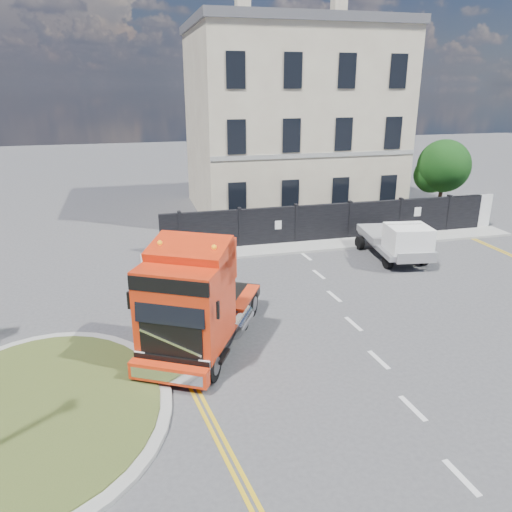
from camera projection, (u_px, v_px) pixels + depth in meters
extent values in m
plane|color=#424244|center=(269.00, 329.00, 17.07)|extent=(120.00, 120.00, 0.00)
cylinder|color=#989893|center=(37.00, 412.00, 12.65)|extent=(6.80, 6.80, 0.12)
cylinder|color=#38441B|center=(36.00, 409.00, 12.63)|extent=(6.20, 6.20, 0.05)
cube|color=black|center=(332.00, 222.00, 26.40)|extent=(18.00, 0.25, 2.00)
cube|color=silver|center=(470.00, 213.00, 28.41)|extent=(2.60, 0.12, 2.00)
cube|color=beige|center=(289.00, 124.00, 31.80)|extent=(12.00, 10.00, 11.00)
cube|color=#505055|center=(292.00, 26.00, 29.92)|extent=(12.30, 10.30, 0.50)
cube|color=beige|center=(243.00, 10.00, 28.97)|extent=(0.80, 0.80, 1.60)
cube|color=beige|center=(339.00, 14.00, 30.39)|extent=(0.80, 0.80, 1.60)
cylinder|color=#382619|center=(440.00, 198.00, 31.09)|extent=(0.24, 0.24, 2.40)
sphere|color=#11330F|center=(444.00, 166.00, 30.44)|extent=(3.20, 3.20, 3.20)
sphere|color=#11330F|center=(432.00, 175.00, 30.88)|extent=(2.20, 2.20, 2.20)
cube|color=#989893|center=(337.00, 244.00, 25.88)|extent=(20.00, 1.60, 0.12)
cube|color=black|center=(206.00, 319.00, 16.24)|extent=(4.69, 6.08, 0.41)
cube|color=red|center=(186.00, 303.00, 14.37)|extent=(3.12, 3.16, 2.54)
cube|color=red|center=(197.00, 258.00, 14.91)|extent=(2.38, 1.80, 1.27)
cube|color=black|center=(169.00, 308.00, 13.19)|extent=(1.78, 1.00, 0.95)
cube|color=red|center=(169.00, 373.00, 13.52)|extent=(2.14, 1.37, 0.50)
cylinder|color=black|center=(148.00, 356.00, 14.42)|extent=(0.71, 0.97, 0.94)
cylinder|color=gray|center=(148.00, 356.00, 14.42)|extent=(0.54, 0.61, 0.52)
cylinder|color=black|center=(212.00, 365.00, 13.96)|extent=(0.71, 0.97, 0.94)
cylinder|color=gray|center=(212.00, 365.00, 13.96)|extent=(0.54, 0.61, 0.52)
cylinder|color=black|center=(189.00, 310.00, 17.37)|extent=(0.71, 0.97, 0.94)
cylinder|color=gray|center=(189.00, 310.00, 17.37)|extent=(0.54, 0.61, 0.52)
cylinder|color=black|center=(243.00, 316.00, 16.91)|extent=(0.71, 0.97, 0.94)
cylinder|color=gray|center=(243.00, 316.00, 16.91)|extent=(0.54, 0.61, 0.52)
cylinder|color=black|center=(200.00, 298.00, 18.36)|extent=(0.71, 0.97, 0.94)
cylinder|color=gray|center=(200.00, 298.00, 18.36)|extent=(0.54, 0.61, 0.52)
cylinder|color=black|center=(251.00, 303.00, 17.91)|extent=(0.71, 0.97, 0.94)
cylinder|color=gray|center=(251.00, 303.00, 17.91)|extent=(0.54, 0.61, 0.52)
cube|color=gray|center=(391.00, 243.00, 23.98)|extent=(2.48, 4.82, 0.24)
cube|color=white|center=(408.00, 240.00, 22.46)|extent=(2.06, 1.98, 1.25)
cylinder|color=black|center=(388.00, 261.00, 22.56)|extent=(0.24, 0.67, 0.67)
cylinder|color=black|center=(423.00, 258.00, 22.99)|extent=(0.24, 0.67, 0.67)
cylinder|color=black|center=(360.00, 243.00, 25.20)|extent=(0.24, 0.67, 0.67)
cylinder|color=black|center=(392.00, 240.00, 25.63)|extent=(0.24, 0.67, 0.67)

